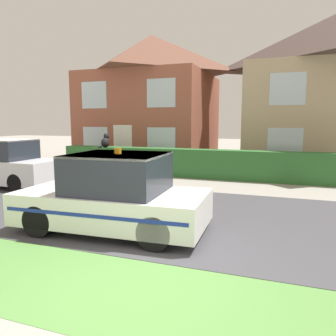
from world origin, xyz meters
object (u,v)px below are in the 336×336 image
police_car (115,195)px  cat (105,142)px  neighbour_car_near (3,165)px  house_left (152,98)px

police_car → cat: cat is taller
police_car → neighbour_car_near: 6.74m
police_car → neighbour_car_near: (-6.07, 2.92, -0.00)m
neighbour_car_near → house_left: (2.10, 8.65, 2.83)m
cat → house_left: size_ratio=0.05×
police_car → house_left: house_left is taller
cat → neighbour_car_near: (-5.86, 2.87, -1.10)m
cat → house_left: house_left is taller
police_car → cat: (-0.21, 0.04, 1.10)m
house_left → police_car: bearing=-71.0°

